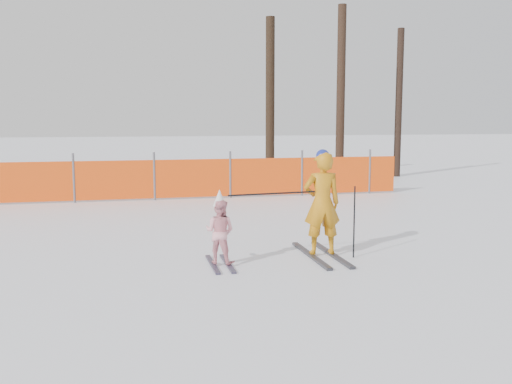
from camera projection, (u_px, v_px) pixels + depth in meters
ground at (264, 264)px, 8.35m from camera, size 120.00×120.00×0.00m
adult at (322, 204)px, 8.73m from camera, size 0.60×1.73×1.65m
child at (220, 231)px, 8.22m from camera, size 0.57×1.06×1.11m
ski_poles at (309, 206)px, 8.53m from camera, size 1.96×0.21×1.10m
safety_fence at (88, 180)px, 14.41m from camera, size 16.77×0.06×1.25m
tree_trunks at (327, 99)px, 19.46m from camera, size 5.06×1.90×5.72m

